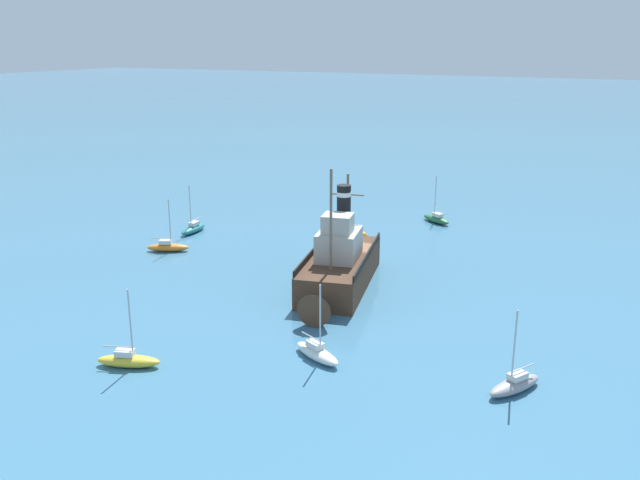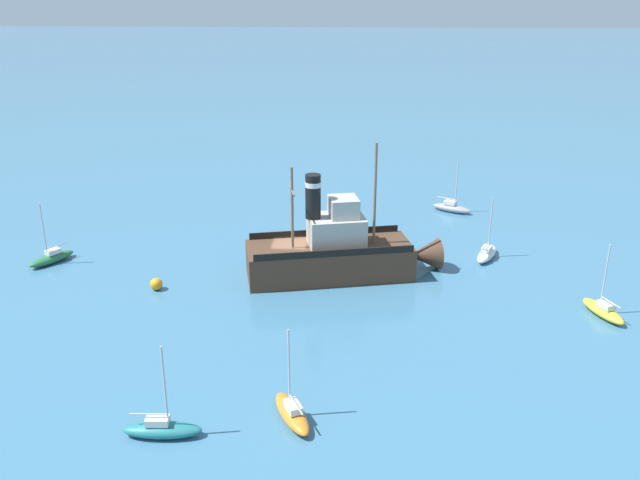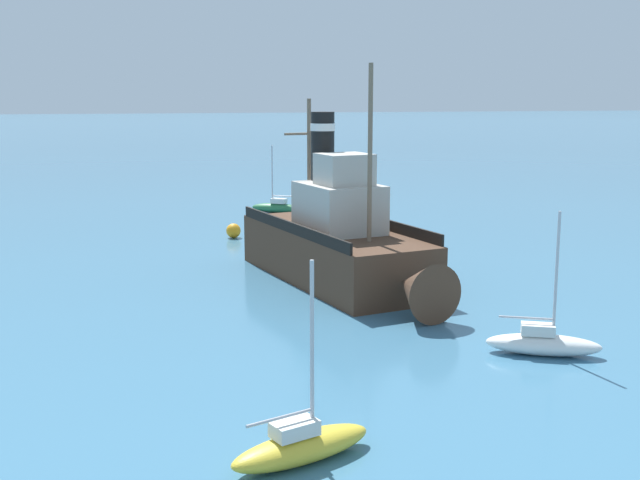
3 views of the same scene
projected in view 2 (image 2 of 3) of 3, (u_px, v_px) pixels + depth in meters
ground_plane at (290, 273)px, 50.71m from camera, size 600.00×600.00×0.00m
old_tugboat at (338, 252)px, 49.62m from camera, size 6.90×14.79×9.90m
sailboat_white at (487, 253)px, 53.19m from camera, size 3.91×2.61×4.90m
sailboat_yellow at (603, 310)px, 43.95m from camera, size 3.94×2.38×4.90m
sailboat_green at (52, 258)px, 52.34m from camera, size 3.79×2.98×4.90m
sailboat_teal at (162, 429)px, 32.26m from camera, size 1.27×3.85×4.90m
sailboat_orange at (292, 412)px, 33.48m from camera, size 3.90×2.65×4.90m
sailboat_grey at (452, 208)px, 64.02m from camera, size 2.83×3.85×4.90m
mooring_buoy at (156, 284)px, 47.72m from camera, size 0.88×0.88×0.88m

